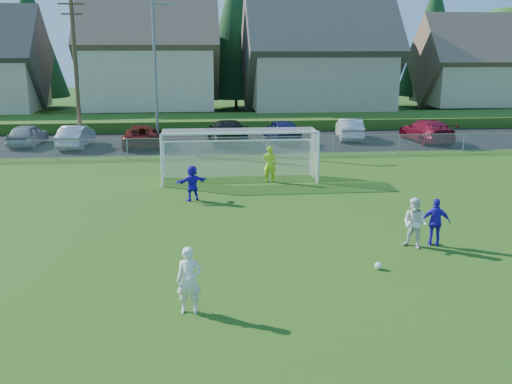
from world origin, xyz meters
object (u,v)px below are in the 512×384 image
(soccer_ball, at_px, (378,266))
(car_b, at_px, (76,136))
(car_a, at_px, (27,135))
(car_g, at_px, (427,131))
(player_blue_b, at_px, (192,183))
(player_blue_a, at_px, (436,222))
(car_c, at_px, (143,136))
(player_white_b, at_px, (415,223))
(car_e, at_px, (282,131))
(car_f, at_px, (350,129))
(player_white_a, at_px, (189,280))
(soccer_goal, at_px, (239,147))
(car_d, at_px, (227,132))
(goalkeeper, at_px, (270,164))

(soccer_ball, bearing_deg, car_b, 119.81)
(car_a, height_order, car_g, car_g)
(player_blue_b, bearing_deg, player_blue_a, 117.36)
(car_a, bearing_deg, soccer_ball, 129.41)
(car_c, bearing_deg, player_blue_a, 116.88)
(car_a, bearing_deg, player_white_b, 134.30)
(soccer_ball, bearing_deg, car_e, 88.94)
(car_f, bearing_deg, player_white_a, 75.28)
(car_c, height_order, car_f, car_f)
(car_g, bearing_deg, car_c, -5.24)
(player_white_b, distance_m, soccer_goal, 11.58)
(car_d, distance_m, car_g, 13.36)
(car_a, xyz_separation_m, car_f, (21.36, 0.42, 0.02))
(car_a, height_order, car_d, car_d)
(car_b, distance_m, soccer_goal, 14.11)
(player_blue_b, height_order, car_c, player_blue_b)
(player_blue_a, bearing_deg, car_c, -45.95)
(soccer_ball, xyz_separation_m, player_white_b, (1.70, 1.76, 0.72))
(player_white_a, height_order, goalkeeper, goalkeeper)
(car_b, distance_m, car_c, 4.17)
(soccer_ball, height_order, player_white_b, player_white_b)
(car_d, height_order, car_e, car_d)
(car_b, relative_size, car_d, 0.78)
(player_blue_b, xyz_separation_m, soccer_goal, (2.26, 3.68, 0.87))
(soccer_goal, bearing_deg, player_blue_b, -121.57)
(car_c, relative_size, car_f, 1.14)
(player_blue_a, bearing_deg, car_a, -33.73)
(soccer_ball, xyz_separation_m, car_a, (-16.14, 23.51, 0.59))
(soccer_ball, bearing_deg, player_white_a, -157.04)
(player_white_b, distance_m, player_blue_b, 9.87)
(soccer_ball, xyz_separation_m, car_d, (-3.24, 22.83, 0.69))
(car_c, bearing_deg, soccer_ball, 109.46)
(player_blue_a, bearing_deg, car_e, -69.00)
(car_c, xyz_separation_m, car_d, (5.46, 0.36, 0.10))
(car_e, bearing_deg, player_white_b, 87.94)
(player_blue_b, bearing_deg, car_a, -77.64)
(car_e, bearing_deg, car_d, -0.89)
(player_white_b, relative_size, car_d, 0.30)
(soccer_ball, xyz_separation_m, car_g, (10.11, 22.41, 0.64))
(player_blue_a, relative_size, player_blue_b, 1.04)
(car_b, xyz_separation_m, car_f, (18.09, 1.47, 0.02))
(soccer_goal, bearing_deg, car_c, 118.13)
(car_e, bearing_deg, car_b, -2.60)
(player_white_a, distance_m, car_e, 26.15)
(player_white_b, xyz_separation_m, car_d, (-4.95, 21.08, -0.04))
(car_a, distance_m, car_d, 12.91)
(car_b, height_order, car_e, car_e)
(car_a, distance_m, car_b, 3.44)
(player_blue_b, bearing_deg, player_white_b, 113.64)
(car_b, height_order, car_c, car_b)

